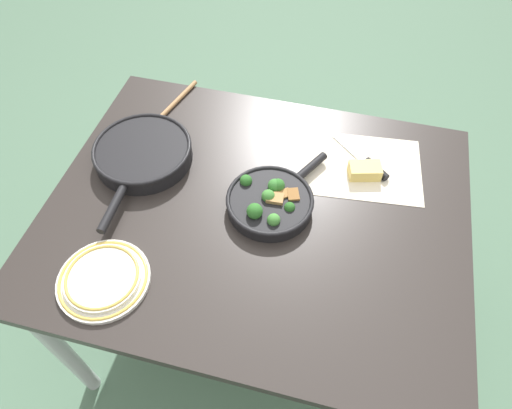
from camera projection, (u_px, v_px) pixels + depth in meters
name	position (u px, v px, depth m)	size (l,w,h in m)	color
ground_plane	(256.00, 317.00, 1.86)	(14.00, 14.00, 0.00)	#51755B
dining_table_red	(256.00, 225.00, 1.33)	(1.16, 0.93, 0.74)	#2D2826
skillet_broccoli	(271.00, 201.00, 1.25)	(0.25, 0.34, 0.07)	black
skillet_eggs	(143.00, 153.00, 1.36)	(0.29, 0.44, 0.06)	black
wooden_spoon	(156.00, 121.00, 1.47)	(0.12, 0.37, 0.02)	#A87A4C
parchment_sheet	(361.00, 166.00, 1.36)	(0.38, 0.30, 0.00)	silver
grater_knife	(368.00, 162.00, 1.36)	(0.19, 0.17, 0.02)	silver
cheese_block	(365.00, 171.00, 1.33)	(0.10, 0.08, 0.04)	#EACC66
dinner_plate_stack	(103.00, 279.00, 1.12)	(0.23, 0.23, 0.03)	silver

